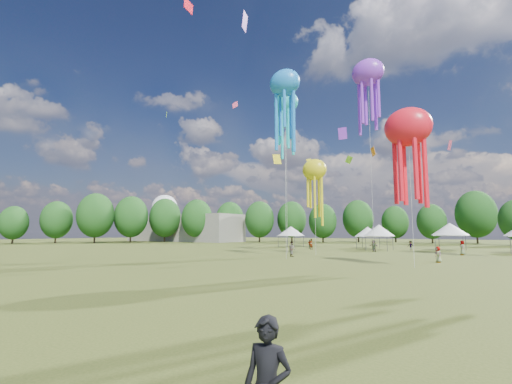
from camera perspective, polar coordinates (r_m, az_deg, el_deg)
The scene contains 9 objects.
ground at distance 14.23m, azimuth -23.84°, elevation -17.90°, with size 300.00×300.00×0.00m, color #384416.
spectator_near at distance 43.96m, azimuth 5.72°, elevation -8.97°, with size 0.89×0.70×1.84m, color gray.
spectators_far at distance 55.62m, azimuth 23.86°, elevation -7.98°, with size 36.81×23.70×1.85m.
festival_tents at distance 64.24m, azimuth 22.16°, elevation -5.64°, with size 41.73×11.34×4.39m.
show_kites at distance 48.08m, azimuth 22.48°, elevation 14.91°, with size 39.15×24.19×29.53m.
small_kites at distance 58.01m, azimuth 19.27°, elevation 22.78°, with size 77.56×51.25×45.85m.
treeline at distance 71.65m, azimuth 22.50°, elevation -2.98°, with size 201.57×95.24×13.43m.
hangar at distance 115.41m, azimuth -11.47°, elevation -5.68°, with size 40.00×12.00×8.00m, color gray.
radome at distance 131.51m, azimuth -14.31°, elevation -3.06°, with size 9.00×9.00×16.00m.
Camera 1 is at (11.84, -7.30, 2.99)m, focal length 25.23 mm.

